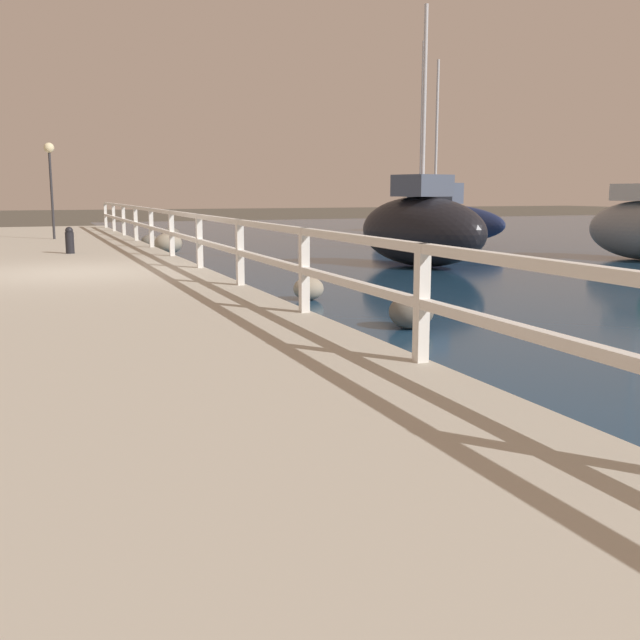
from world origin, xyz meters
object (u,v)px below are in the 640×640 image
mooring_bollard (70,240)px  sailboat_navy (434,219)px  sailboat_white (420,211)px  sailboat_black (421,229)px  dock_lamp (50,164)px

mooring_bollard → sailboat_navy: size_ratio=0.10×
sailboat_white → sailboat_black: size_ratio=1.36×
mooring_bollard → dock_lamp: 5.81m
sailboat_navy → sailboat_white: bearing=40.2°
dock_lamp → sailboat_white: bearing=19.3°
dock_lamp → sailboat_black: 11.07m
mooring_bollard → dock_lamp: dock_lamp is taller
mooring_bollard → sailboat_black: (7.52, -2.34, 0.22)m
sailboat_navy → mooring_bollard: bearing=176.2°
sailboat_white → sailboat_black: sailboat_white is taller
sailboat_white → mooring_bollard: bearing=-159.1°
dock_lamp → sailboat_navy: size_ratio=0.46×
sailboat_navy → sailboat_black: (-4.36, -6.93, 0.09)m
sailboat_navy → sailboat_black: size_ratio=1.03×
sailboat_white → sailboat_black: bearing=-134.0°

